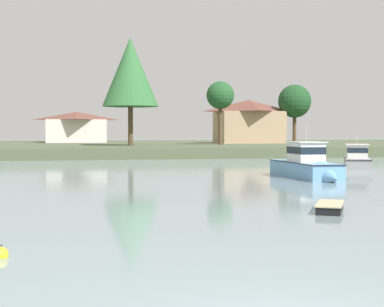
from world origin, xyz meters
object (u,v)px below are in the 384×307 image
at_px(cruiser_skyblue, 309,170).
at_px(cruiser_grey, 357,162).
at_px(mooring_buoy_yellow, 0,255).
at_px(dinghy_black, 330,209).

distance_m(cruiser_skyblue, cruiser_grey, 13.96).
distance_m(cruiser_skyblue, mooring_buoy_yellow, 28.58).
bearing_deg(mooring_buoy_yellow, cruiser_skyblue, 51.68).
bearing_deg(mooring_buoy_yellow, cruiser_grey, 51.15).
height_order(cruiser_skyblue, dinghy_black, cruiser_skyblue).
relative_size(cruiser_grey, mooring_buoy_yellow, 17.29).
height_order(cruiser_grey, mooring_buoy_yellow, cruiser_grey).
xyz_separation_m(cruiser_grey, mooring_buoy_yellow, (-26.68, -33.12, -0.43)).
bearing_deg(dinghy_black, cruiser_skyblue, 70.41).
bearing_deg(cruiser_grey, cruiser_skyblue, -129.93).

